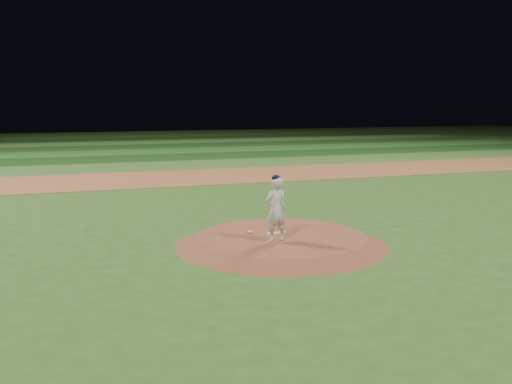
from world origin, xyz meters
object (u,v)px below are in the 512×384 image
pitchers_mound (281,240)px  pitcher_on_mound (276,209)px  pitching_rubber (276,233)px  rosin_bag (250,232)px

pitchers_mound → pitcher_on_mound: 1.12m
pitchers_mound → pitcher_on_mound: bearing=-125.2°
pitchers_mound → pitching_rubber: 0.33m
pitching_rubber → pitcher_on_mound: pitcher_on_mound is taller
pitchers_mound → pitcher_on_mound: pitcher_on_mound is taller
pitcher_on_mound → rosin_bag: bearing=108.0°
rosin_bag → pitcher_on_mound: (0.34, -1.03, 0.79)m
pitcher_on_mound → pitchers_mound: bearing=54.8°
pitching_rubber → rosin_bag: 0.70m
rosin_bag → pitcher_on_mound: bearing=-72.0°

